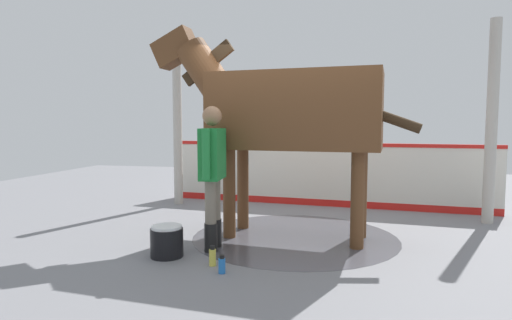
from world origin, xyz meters
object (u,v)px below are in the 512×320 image
(wash_bucket, at_px, (167,241))
(horse, at_px, (286,111))
(handler, at_px, (213,168))
(bottle_spray, at_px, (222,265))
(bottle_shampoo, at_px, (213,257))

(wash_bucket, bearing_deg, horse, 44.13)
(horse, height_order, handler, horse)
(horse, bearing_deg, wash_bucket, 49.71)
(horse, distance_m, wash_bucket, 2.17)
(wash_bucket, relative_size, bottle_spray, 1.98)
(wash_bucket, bearing_deg, handler, 43.17)
(wash_bucket, relative_size, bottle_shampoo, 1.71)
(horse, height_order, bottle_shampoo, horse)
(bottle_spray, bearing_deg, wash_bucket, 152.93)
(bottle_spray, bearing_deg, bottle_shampoo, 129.09)
(horse, xyz_separation_m, handler, (-0.75, -0.74, -0.67))
(wash_bucket, distance_m, bottle_spray, 0.84)
(horse, relative_size, handler, 2.11)
(handler, distance_m, bottle_spray, 1.21)
(bottle_shampoo, xyz_separation_m, bottle_spray, (0.16, -0.20, -0.01))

